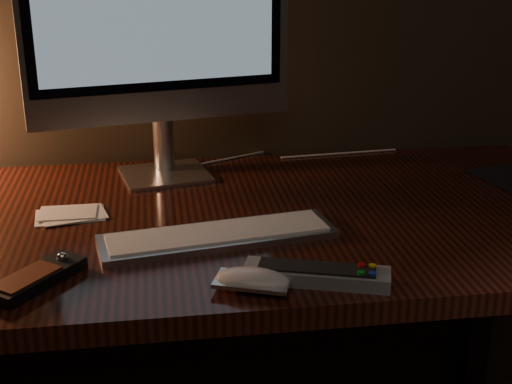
{
  "coord_description": "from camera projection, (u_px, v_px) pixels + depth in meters",
  "views": [
    {
      "loc": [
        -0.1,
        0.58,
        1.27
      ],
      "look_at": [
        0.07,
        1.73,
        0.84
      ],
      "focal_mm": 50.0,
      "sensor_mm": 36.0,
      "label": 1
    }
  ],
  "objects": [
    {
      "name": "tv_remote",
      "position": [
        317.0,
        274.0,
        1.12
      ],
      "size": [
        0.24,
        0.12,
        0.03
      ],
      "rotation": [
        0.0,
        0.0,
        -0.31
      ],
      "color": "gray",
      "rests_on": "desk"
    },
    {
      "name": "desk",
      "position": [
        209.0,
        261.0,
        1.49
      ],
      "size": [
        1.6,
        0.75,
        0.75
      ],
      "color": "#3A150D",
      "rests_on": "ground"
    },
    {
      "name": "cable",
      "position": [
        277.0,
        159.0,
        1.72
      ],
      "size": [
        0.6,
        0.14,
        0.01
      ],
      "primitive_type": "cylinder",
      "rotation": [
        0.0,
        1.57,
        0.22
      ],
      "color": "white",
      "rests_on": "desk"
    },
    {
      "name": "papers",
      "position": [
        70.0,
        214.0,
        1.38
      ],
      "size": [
        0.14,
        0.1,
        0.01
      ],
      "primitive_type": "cube",
      "rotation": [
        0.0,
        0.0,
        0.11
      ],
      "color": "white",
      "rests_on": "desk"
    },
    {
      "name": "mouse",
      "position": [
        253.0,
        282.0,
        1.1
      ],
      "size": [
        0.13,
        0.1,
        0.02
      ],
      "primitive_type": "ellipsoid",
      "rotation": [
        0.0,
        0.0,
        -0.36
      ],
      "color": "white",
      "rests_on": "desk"
    },
    {
      "name": "media_remote",
      "position": [
        37.0,
        277.0,
        1.11
      ],
      "size": [
        0.15,
        0.17,
        0.03
      ],
      "rotation": [
        0.0,
        0.0,
        0.91
      ],
      "color": "black",
      "rests_on": "desk"
    },
    {
      "name": "monitor",
      "position": [
        158.0,
        15.0,
        1.48
      ],
      "size": [
        0.57,
        0.2,
        0.6
      ],
      "rotation": [
        0.0,
        0.0,
        0.2
      ],
      "color": "silver",
      "rests_on": "desk"
    },
    {
      "name": "keyboard",
      "position": [
        218.0,
        235.0,
        1.27
      ],
      "size": [
        0.44,
        0.18,
        0.02
      ],
      "primitive_type": "cube",
      "rotation": [
        0.0,
        0.0,
        0.16
      ],
      "color": "silver",
      "rests_on": "desk"
    }
  ]
}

